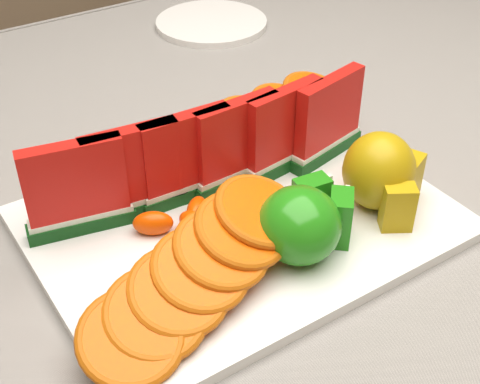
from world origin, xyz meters
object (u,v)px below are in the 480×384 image
(apple_cluster, at_px, (304,222))
(pear_cluster, at_px, (382,173))
(side_plate, at_px, (211,23))
(platter, at_px, (241,221))

(apple_cluster, xyz_separation_m, pear_cluster, (0.11, 0.01, 0.01))
(apple_cluster, height_order, side_plate, apple_cluster)
(platter, xyz_separation_m, pear_cluster, (0.13, -0.06, 0.04))
(platter, relative_size, side_plate, 1.70)
(pear_cluster, bearing_deg, platter, 155.31)
(apple_cluster, relative_size, side_plate, 0.49)
(platter, distance_m, side_plate, 0.51)
(platter, bearing_deg, apple_cluster, -73.65)
(platter, bearing_deg, pear_cluster, -24.69)
(platter, distance_m, pear_cluster, 0.15)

